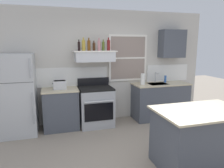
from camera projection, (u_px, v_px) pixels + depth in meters
name	position (u px, v px, depth m)	size (l,w,h in m)	color
ground_plane	(136.00, 166.00, 3.24)	(16.00, 16.00, 0.00)	gray
back_wall	(104.00, 66.00, 5.10)	(5.40, 0.11, 2.70)	beige
refrigerator	(18.00, 95.00, 4.30)	(0.70, 0.72, 1.70)	#B7BABC
counter_left_of_stove	(61.00, 109.00, 4.67)	(0.79, 0.63, 0.91)	#474C56
toaster	(60.00, 85.00, 4.56)	(0.30, 0.20, 0.19)	silver
stove_range	(96.00, 106.00, 4.85)	(0.76, 0.69, 1.09)	#9EA0A5
range_hood_shelf	(94.00, 56.00, 4.72)	(0.96, 0.52, 0.24)	silver
bottle_balsamic_dark	(79.00, 46.00, 4.60)	(0.06, 0.06, 0.24)	black
bottle_champagne_gold_foil	(84.00, 45.00, 4.61)	(0.08, 0.08, 0.29)	#B29333
bottle_amber_wine	(89.00, 45.00, 4.66)	(0.07, 0.07, 0.29)	brown
bottle_brown_stout	(94.00, 46.00, 4.70)	(0.06, 0.06, 0.22)	#381E0F
bottle_rose_pink	(99.00, 45.00, 4.74)	(0.07, 0.07, 0.28)	#C67F84
bottle_olive_oil_square	(103.00, 46.00, 4.80)	(0.06, 0.06, 0.25)	#4C601E
bottle_red_label_wine	(109.00, 45.00, 4.82)	(0.07, 0.07, 0.30)	maroon
counter_right_with_sink	(160.00, 101.00, 5.35)	(1.43, 0.63, 0.91)	#474C56
sink_faucet	(156.00, 76.00, 5.30)	(0.03, 0.17, 0.28)	silver
paper_towel_roll	(143.00, 79.00, 5.10)	(0.11, 0.11, 0.27)	white
dish_soap_bottle	(165.00, 79.00, 5.39)	(0.06, 0.06, 0.18)	blue
kitchen_island	(200.00, 138.00, 3.19)	(1.40, 0.90, 0.91)	#474C56
upper_cabinet_right	(172.00, 44.00, 5.31)	(0.64, 0.32, 0.70)	#474C56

